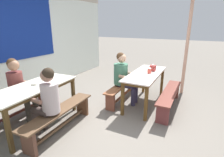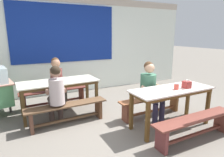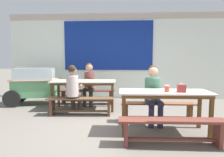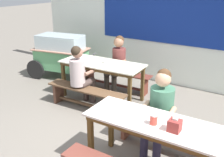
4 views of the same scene
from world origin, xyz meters
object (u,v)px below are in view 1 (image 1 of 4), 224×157
bench_far_back (16,105)px  condiment_jar (149,71)px  dining_table_far (34,90)px  soup_bowl (35,84)px  bench_far_front (60,116)px  person_right_near_table (123,75)px  bench_near_front (169,97)px  tissue_box (153,68)px  wooden_support_post (187,47)px  bench_near_back (122,89)px  dining_table_near (145,77)px  person_center_facing (19,85)px  person_left_back_turned (47,99)px

bench_far_back → condiment_jar: condiment_jar is taller
dining_table_far → soup_bowl: size_ratio=14.03×
bench_far_front → person_right_near_table: bearing=-15.9°
dining_table_far → bench_near_front: (1.83, -2.11, -0.40)m
tissue_box → wooden_support_post: size_ratio=0.06×
dining_table_far → tissue_box: bearing=-37.8°
bench_far_front → bench_near_back: size_ratio=1.02×
bench_far_back → person_right_near_table: person_right_near_table is taller
bench_far_back → soup_bowl: (0.10, -0.54, 0.51)m
bench_far_front → bench_near_front: size_ratio=0.97×
condiment_jar → dining_table_near: bearing=111.4°
person_center_facing → condiment_jar: (1.79, -2.11, 0.14)m
person_center_facing → condiment_jar: 2.77m
dining_table_near → person_left_back_turned: 2.22m
bench_far_back → person_left_back_turned: size_ratio=1.36×
dining_table_far → bench_near_front: dining_table_far is taller
person_center_facing → condiment_jar: size_ratio=10.02×
bench_near_front → person_left_back_turned: person_left_back_turned is taller
dining_table_near → soup_bowl: 2.35m
bench_near_back → bench_near_front: (0.02, -1.14, 0.01)m
dining_table_far → dining_table_near: bearing=-40.4°
bench_near_back → person_left_back_turned: 2.04m
bench_near_front → tissue_box: tissue_box is taller
dining_table_far → condiment_jar: size_ratio=14.14×
bench_far_front → soup_bowl: bearing=86.1°
bench_near_back → soup_bowl: bearing=150.0°
bench_near_back → wooden_support_post: 2.01m
person_right_near_table → bench_far_front: bearing=164.1°
bench_far_back → dining_table_far: bearing=-87.1°
bench_far_back → tissue_box: 3.10m
bench_far_back → dining_table_near: bearing=-48.9°
person_left_back_turned → person_center_facing: size_ratio=0.99×
dining_table_near → tissue_box: size_ratio=10.56×
wooden_support_post → person_center_facing: bearing=137.1°
dining_table_far → person_left_back_turned: 0.53m
bench_near_front → bench_far_front: bearing=139.4°
bench_far_back → person_left_back_turned: 1.16m
tissue_box → condiment_jar: tissue_box is taller
dining_table_near → bench_near_back: (-0.01, 0.57, -0.40)m
bench_near_front → soup_bowl: (-1.76, 2.14, 0.50)m
bench_near_back → soup_bowl: soup_bowl is taller
dining_table_far → condiment_jar: bearing=-41.2°
condiment_jar → bench_far_front: bearing=150.1°
bench_far_front → person_center_facing: size_ratio=1.32×
bench_far_front → person_right_near_table: person_right_near_table is taller
bench_near_back → tissue_box: bearing=-66.1°
bench_near_back → bench_far_back: bearing=139.9°
dining_table_near → bench_far_front: bearing=151.5°
soup_bowl → bench_far_back: bearing=100.4°
bench_near_front → person_left_back_turned: bearing=140.8°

